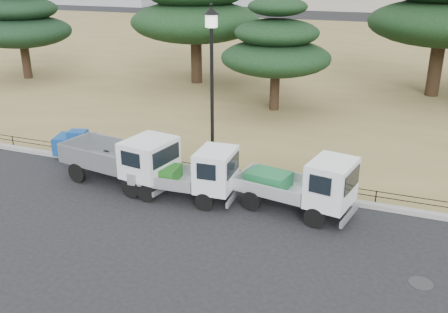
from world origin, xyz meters
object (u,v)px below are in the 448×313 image
at_px(truck_kei_rear, 303,185).
at_px(tarp_pile, 75,143).
at_px(truck_kei_front, 192,174).
at_px(street_lamp, 212,66).
at_px(truck_large, 124,157).

xyz_separation_m(truck_kei_rear, tarp_pile, (-9.77, 1.51, -0.41)).
distance_m(truck_kei_front, street_lamp, 3.73).
bearing_deg(tarp_pile, truck_large, -26.11).
height_order(street_lamp, tarp_pile, street_lamp).
bearing_deg(truck_kei_front, truck_kei_rear, 2.56).
distance_m(truck_kei_front, truck_kei_rear, 3.66).
bearing_deg(truck_large, truck_kei_rear, 10.41).
distance_m(street_lamp, tarp_pile, 7.10).
relative_size(truck_large, truck_kei_front, 1.27).
distance_m(truck_large, street_lamp, 4.44).
distance_m(truck_kei_front, tarp_pile, 6.42).
distance_m(truck_kei_rear, street_lamp, 5.07).
height_order(truck_large, tarp_pile, truck_large).
height_order(truck_kei_rear, tarp_pile, truck_kei_rear).
xyz_separation_m(truck_large, truck_kei_rear, (6.38, 0.15, -0.08)).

